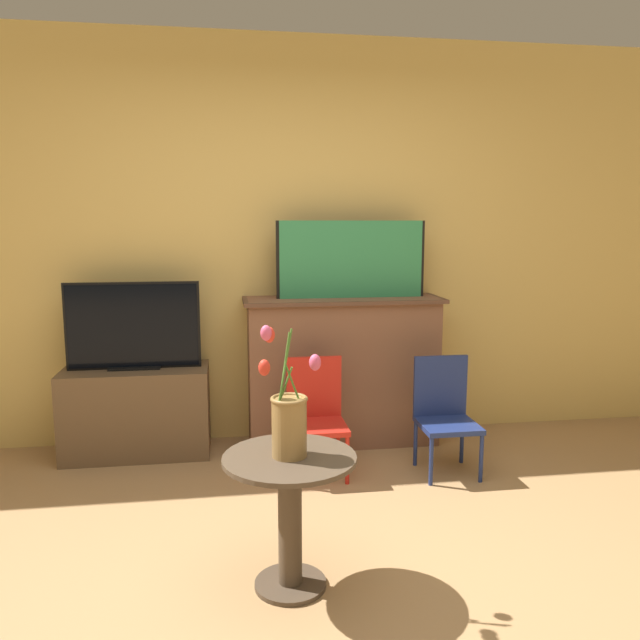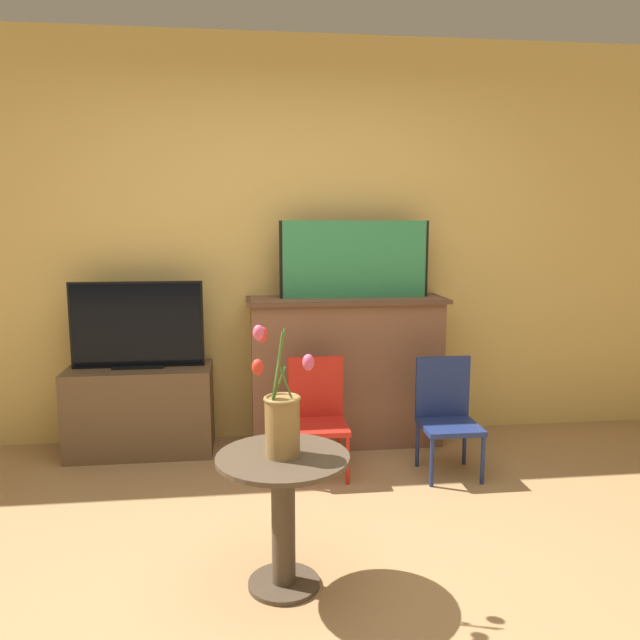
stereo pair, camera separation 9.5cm
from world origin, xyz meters
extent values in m
plane|color=#A87F51|center=(0.00, 0.00, 0.00)|extent=(14.00, 14.00, 0.00)
cube|color=#E0BC66|center=(0.00, 2.13, 1.35)|extent=(8.00, 0.06, 2.70)
cube|color=brown|center=(0.43, 1.91, 0.50)|extent=(1.26, 0.39, 0.99)
cube|color=brown|center=(0.43, 1.90, 0.98)|extent=(1.32, 0.43, 0.02)
cube|color=black|center=(0.49, 1.92, 1.25)|extent=(0.99, 0.02, 0.51)
cube|color=#338E56|center=(0.49, 1.91, 1.25)|extent=(0.95, 0.02, 0.51)
cube|color=brown|center=(-0.92, 1.87, 0.28)|extent=(0.91, 0.42, 0.57)
cube|color=black|center=(-0.92, 1.87, 0.57)|extent=(0.32, 0.12, 0.01)
cube|color=black|center=(-0.92, 1.88, 0.84)|extent=(0.83, 0.02, 0.55)
cube|color=black|center=(-0.92, 1.87, 0.84)|extent=(0.80, 0.02, 0.52)
cylinder|color=red|center=(0.03, 1.20, 0.14)|extent=(0.02, 0.02, 0.28)
cylinder|color=red|center=(0.33, 1.20, 0.14)|extent=(0.02, 0.02, 0.28)
cylinder|color=red|center=(0.03, 1.50, 0.14)|extent=(0.02, 0.02, 0.28)
cylinder|color=red|center=(0.33, 1.50, 0.14)|extent=(0.02, 0.02, 0.28)
cube|color=red|center=(0.18, 1.35, 0.30)|extent=(0.33, 0.33, 0.03)
cube|color=red|center=(0.18, 1.51, 0.50)|extent=(0.33, 0.02, 0.37)
cylinder|color=navy|center=(0.80, 1.11, 0.14)|extent=(0.02, 0.02, 0.28)
cylinder|color=navy|center=(1.10, 1.11, 0.14)|extent=(0.02, 0.02, 0.28)
cylinder|color=navy|center=(0.80, 1.41, 0.14)|extent=(0.02, 0.02, 0.28)
cylinder|color=navy|center=(1.10, 1.41, 0.14)|extent=(0.02, 0.02, 0.28)
cube|color=navy|center=(0.95, 1.26, 0.30)|extent=(0.33, 0.33, 0.03)
cube|color=navy|center=(0.95, 1.42, 0.50)|extent=(0.33, 0.02, 0.37)
cylinder|color=#4C3D2D|center=(-0.10, 0.24, 0.01)|extent=(0.30, 0.30, 0.02)
cylinder|color=#4C3D2D|center=(-0.10, 0.24, 0.27)|extent=(0.10, 0.10, 0.54)
cylinder|color=#4C3D2D|center=(-0.10, 0.24, 0.55)|extent=(0.54, 0.54, 0.02)
cylinder|color=olive|center=(-0.10, 0.24, 0.68)|extent=(0.14, 0.14, 0.24)
torus|color=olive|center=(-0.10, 0.24, 0.80)|extent=(0.15, 0.15, 0.02)
cylinder|color=#477A2D|center=(-0.12, 0.25, 0.83)|extent=(0.08, 0.03, 0.21)
ellipsoid|color=red|center=(-0.19, 0.27, 0.92)|extent=(0.05, 0.05, 0.07)
cylinder|color=#477A2D|center=(-0.12, 0.23, 0.89)|extent=(0.06, 0.03, 0.35)
ellipsoid|color=red|center=(-0.17, 0.21, 1.06)|extent=(0.04, 0.04, 0.06)
cylinder|color=#477A2D|center=(-0.07, 0.24, 0.84)|extent=(0.09, 0.02, 0.23)
ellipsoid|color=#E0517A|center=(0.01, 0.25, 0.94)|extent=(0.05, 0.05, 0.07)
cylinder|color=#477A2D|center=(-0.12, 0.23, 0.90)|extent=(0.08, 0.05, 0.36)
ellipsoid|color=#E0517A|center=(-0.19, 0.19, 1.08)|extent=(0.04, 0.04, 0.06)
camera|label=1|loc=(-0.33, -2.13, 1.49)|focal=35.00mm
camera|label=2|loc=(-0.24, -2.14, 1.49)|focal=35.00mm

